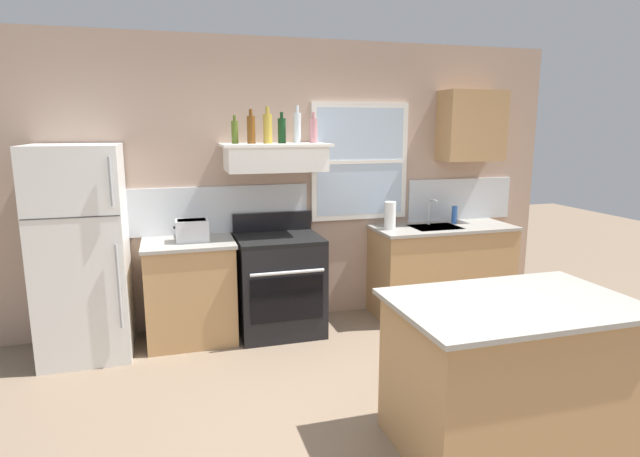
{
  "coord_description": "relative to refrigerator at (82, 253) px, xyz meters",
  "views": [
    {
      "loc": [
        -1.19,
        -2.69,
        1.9
      ],
      "look_at": [
        -0.05,
        1.2,
        1.1
      ],
      "focal_mm": 29.21,
      "sensor_mm": 36.0,
      "label": 1
    }
  ],
  "objects": [
    {
      "name": "counter_left_of_stove",
      "position": [
        0.85,
        0.06,
        -0.42
      ],
      "size": [
        0.79,
        0.63,
        0.91
      ],
      "color": "tan",
      "rests_on": "ground_plane"
    },
    {
      "name": "refrigerator",
      "position": [
        0.0,
        0.0,
        0.0
      ],
      "size": [
        0.7,
        0.72,
        1.76
      ],
      "color": "white",
      "rests_on": "ground_plane"
    },
    {
      "name": "bottle_amber_wine",
      "position": [
        1.44,
        0.13,
        0.99
      ],
      "size": [
        0.07,
        0.07,
        0.3
      ],
      "color": "brown",
      "rests_on": "range_hood_shelf"
    },
    {
      "name": "bottle_champagne_gold_foil",
      "position": [
        1.59,
        0.12,
        1.0
      ],
      "size": [
        0.08,
        0.08,
        0.32
      ],
      "color": "#B29333",
      "rests_on": "range_hood_shelf"
    },
    {
      "name": "bottle_dark_green_wine",
      "position": [
        1.72,
        0.15,
        0.98
      ],
      "size": [
        0.07,
        0.07,
        0.28
      ],
      "color": "#143819",
      "rests_on": "range_hood_shelf"
    },
    {
      "name": "stove_range",
      "position": [
        1.65,
        0.02,
        -0.41
      ],
      "size": [
        0.76,
        0.69,
        1.09
      ],
      "color": "black",
      "rests_on": "ground_plane"
    },
    {
      "name": "back_wall",
      "position": [
        1.93,
        0.39,
        0.47
      ],
      "size": [
        5.4,
        0.11,
        2.7
      ],
      "color": "tan",
      "rests_on": "ground_plane"
    },
    {
      "name": "bottle_rose_pink",
      "position": [
        2.0,
        0.07,
        0.98
      ],
      "size": [
        0.07,
        0.07,
        0.28
      ],
      "color": "#C67F84",
      "rests_on": "range_hood_shelf"
    },
    {
      "name": "range_hood_shelf",
      "position": [
        1.65,
        0.12,
        0.75
      ],
      "size": [
        0.96,
        0.52,
        0.24
      ],
      "color": "white"
    },
    {
      "name": "bottle_olive_oil_square",
      "position": [
        1.3,
        0.18,
        0.97
      ],
      "size": [
        0.06,
        0.06,
        0.25
      ],
      "color": "#4C601E",
      "rests_on": "range_hood_shelf"
    },
    {
      "name": "toaster",
      "position": [
        0.89,
        0.05,
        0.13
      ],
      "size": [
        0.3,
        0.2,
        0.19
      ],
      "color": "silver",
      "rests_on": "counter_left_of_stove"
    },
    {
      "name": "ground_plane",
      "position": [
        1.9,
        -1.84,
        -0.88
      ],
      "size": [
        16.0,
        16.0,
        0.0
      ],
      "primitive_type": "plane",
      "color": "#7A6651"
    },
    {
      "name": "paper_towel_roll",
      "position": [
        2.76,
        0.06,
        0.17
      ],
      "size": [
        0.11,
        0.11,
        0.27
      ],
      "primitive_type": "cylinder",
      "color": "white",
      "rests_on": "counter_right_with_sink"
    },
    {
      "name": "counter_right_with_sink",
      "position": [
        3.35,
        0.06,
        -0.42
      ],
      "size": [
        1.43,
        0.63,
        0.91
      ],
      "color": "tan",
      "rests_on": "ground_plane"
    },
    {
      "name": "bottle_clear_tall",
      "position": [
        1.85,
        0.09,
        1.01
      ],
      "size": [
        0.06,
        0.06,
        0.33
      ],
      "color": "silver",
      "rests_on": "range_hood_shelf"
    },
    {
      "name": "sink_faucet",
      "position": [
        3.25,
        0.16,
        0.21
      ],
      "size": [
        0.03,
        0.17,
        0.28
      ],
      "color": "silver",
      "rests_on": "counter_right_with_sink"
    },
    {
      "name": "dish_soap_bottle",
      "position": [
        3.53,
        0.16,
        0.12
      ],
      "size": [
        0.06,
        0.06,
        0.18
      ],
      "primitive_type": "cylinder",
      "color": "blue",
      "rests_on": "counter_right_with_sink"
    },
    {
      "name": "upper_cabinet_right",
      "position": [
        3.7,
        0.2,
        1.02
      ],
      "size": [
        0.64,
        0.32,
        0.7
      ],
      "color": "tan"
    },
    {
      "name": "kitchen_island",
      "position": [
        2.59,
        -2.1,
        -0.42
      ],
      "size": [
        1.4,
        0.9,
        0.91
      ],
      "color": "tan",
      "rests_on": "ground_plane"
    }
  ]
}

